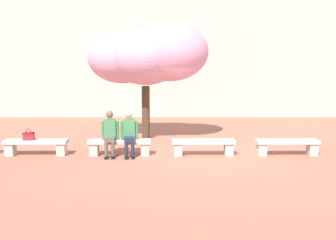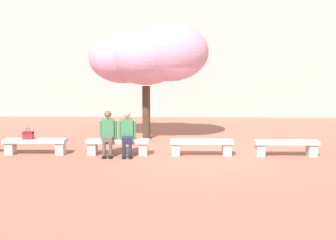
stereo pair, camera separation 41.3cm
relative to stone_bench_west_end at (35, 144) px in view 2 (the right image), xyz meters
name	(u,v)px [view 2 (the right image)]	position (x,y,z in m)	size (l,w,h in m)	color
ground_plane	(201,155)	(4.84, 0.00, -0.30)	(100.00, 100.00, 0.00)	#9E604C
building_facade	(192,16)	(4.84, 9.97, 4.75)	(28.00, 4.00, 10.10)	#B7B2A8
stone_bench_west_end	(35,144)	(0.00, 0.00, 0.00)	(1.82, 0.45, 0.45)	#BCB7AD
stone_bench_near_west	(118,144)	(2.42, 0.00, 0.00)	(1.82, 0.45, 0.45)	#BCB7AD
stone_bench_center	(201,145)	(4.84, 0.00, 0.00)	(1.82, 0.45, 0.45)	#BCB7AD
stone_bench_near_east	(286,146)	(7.27, 0.00, 0.00)	(1.82, 0.45, 0.45)	#BCB7AD
person_seated_left	(108,131)	(2.15, -0.05, 0.39)	(0.51, 0.71, 1.29)	black
person_seated_right	(127,131)	(2.71, -0.05, 0.39)	(0.51, 0.71, 1.29)	black
handbag	(28,135)	(-0.19, -0.03, 0.28)	(0.30, 0.15, 0.34)	#A3232D
cherry_tree_main	(148,56)	(3.11, 2.36, 2.58)	(4.11, 2.79, 3.97)	#473323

